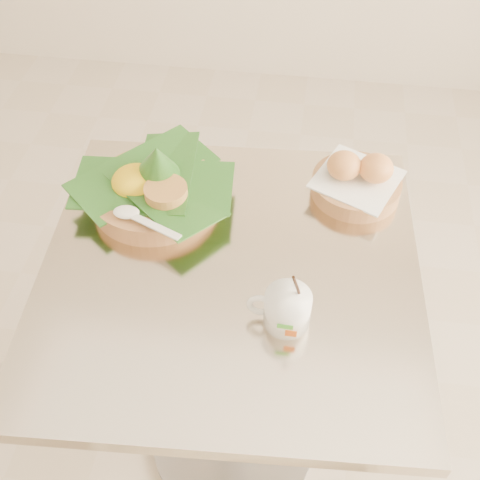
# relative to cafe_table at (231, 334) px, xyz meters

# --- Properties ---
(floor) EXTENTS (3.60, 3.60, 0.00)m
(floor) POSITION_rel_cafe_table_xyz_m (-0.14, 0.04, -0.53)
(floor) COLOR beige
(floor) RESTS_ON ground
(cafe_table) EXTENTS (0.74, 0.74, 0.75)m
(cafe_table) POSITION_rel_cafe_table_xyz_m (0.00, 0.00, 0.00)
(cafe_table) COLOR gray
(cafe_table) RESTS_ON floor
(rice_basket) EXTENTS (0.32, 0.32, 0.16)m
(rice_basket) POSITION_rel_cafe_table_xyz_m (-0.18, 0.15, 0.26)
(rice_basket) COLOR tan
(rice_basket) RESTS_ON cafe_table
(bread_basket) EXTENTS (0.20, 0.20, 0.09)m
(bread_basket) POSITION_rel_cafe_table_xyz_m (0.23, 0.24, 0.25)
(bread_basket) COLOR tan
(bread_basket) RESTS_ON cafe_table
(coffee_mug) EXTENTS (0.11, 0.08, 0.14)m
(coffee_mug) POSITION_rel_cafe_table_xyz_m (0.11, -0.10, 0.26)
(coffee_mug) COLOR white
(coffee_mug) RESTS_ON cafe_table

